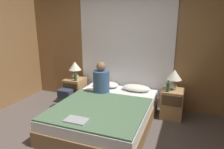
{
  "coord_description": "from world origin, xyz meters",
  "views": [
    {
      "loc": [
        1.29,
        -2.25,
        1.86
      ],
      "look_at": [
        0.0,
        1.14,
        0.88
      ],
      "focal_mm": 32.0,
      "sensor_mm": 36.0,
      "label": 1
    }
  ],
  "objects_px": {
    "nightstand_right": "(172,103)",
    "laptop_on_bed": "(76,120)",
    "bed": "(106,114)",
    "pillow_right": "(136,88)",
    "person_left_in_bed": "(101,80)",
    "beer_bottle_on_left_stand": "(75,77)",
    "nightstand_left": "(75,90)",
    "lamp_left": "(75,67)",
    "pillow_left": "(106,84)",
    "beer_bottle_on_right_stand": "(168,87)",
    "backpack_on_floor": "(66,98)",
    "lamp_right": "(174,76)"
  },
  "relations": [
    {
      "from": "lamp_left",
      "to": "backpack_on_floor",
      "type": "relative_size",
      "value": 0.93
    },
    {
      "from": "bed",
      "to": "nightstand_left",
      "type": "distance_m",
      "value": 1.34
    },
    {
      "from": "pillow_right",
      "to": "laptop_on_bed",
      "type": "xyz_separation_m",
      "value": [
        -0.47,
        -1.65,
        -0.02
      ]
    },
    {
      "from": "nightstand_left",
      "to": "laptop_on_bed",
      "type": "bearing_deg",
      "value": -58.31
    },
    {
      "from": "bed",
      "to": "nightstand_left",
      "type": "bearing_deg",
      "value": 145.19
    },
    {
      "from": "nightstand_right",
      "to": "lamp_right",
      "type": "relative_size",
      "value": 1.43
    },
    {
      "from": "lamp_right",
      "to": "pillow_right",
      "type": "xyz_separation_m",
      "value": [
        -0.75,
        0.04,
        -0.34
      ]
    },
    {
      "from": "lamp_right",
      "to": "person_left_in_bed",
      "type": "height_order",
      "value": "person_left_in_bed"
    },
    {
      "from": "nightstand_right",
      "to": "laptop_on_bed",
      "type": "height_order",
      "value": "nightstand_right"
    },
    {
      "from": "laptop_on_bed",
      "to": "backpack_on_floor",
      "type": "distance_m",
      "value": 1.55
    },
    {
      "from": "lamp_left",
      "to": "pillow_right",
      "type": "height_order",
      "value": "lamp_left"
    },
    {
      "from": "nightstand_left",
      "to": "beer_bottle_on_right_stand",
      "type": "relative_size",
      "value": 2.51
    },
    {
      "from": "pillow_right",
      "to": "person_left_in_bed",
      "type": "relative_size",
      "value": 0.92
    },
    {
      "from": "lamp_right",
      "to": "laptop_on_bed",
      "type": "distance_m",
      "value": 2.05
    },
    {
      "from": "beer_bottle_on_left_stand",
      "to": "laptop_on_bed",
      "type": "height_order",
      "value": "beer_bottle_on_left_stand"
    },
    {
      "from": "nightstand_right",
      "to": "laptop_on_bed",
      "type": "distance_m",
      "value": 2.0
    },
    {
      "from": "bed",
      "to": "beer_bottle_on_left_stand",
      "type": "relative_size",
      "value": 9.25
    },
    {
      "from": "lamp_right",
      "to": "backpack_on_floor",
      "type": "height_order",
      "value": "lamp_right"
    },
    {
      "from": "lamp_left",
      "to": "beer_bottle_on_right_stand",
      "type": "bearing_deg",
      "value": -4.73
    },
    {
      "from": "nightstand_left",
      "to": "nightstand_right",
      "type": "height_order",
      "value": "same"
    },
    {
      "from": "bed",
      "to": "laptop_on_bed",
      "type": "bearing_deg",
      "value": -98.56
    },
    {
      "from": "pillow_right",
      "to": "laptop_on_bed",
      "type": "bearing_deg",
      "value": -105.93
    },
    {
      "from": "person_left_in_bed",
      "to": "beer_bottle_on_left_stand",
      "type": "bearing_deg",
      "value": 167.15
    },
    {
      "from": "backpack_on_floor",
      "to": "bed",
      "type": "bearing_deg",
      "value": -18.43
    },
    {
      "from": "nightstand_right",
      "to": "pillow_left",
      "type": "relative_size",
      "value": 0.96
    },
    {
      "from": "pillow_right",
      "to": "beer_bottle_on_left_stand",
      "type": "relative_size",
      "value": 2.62
    },
    {
      "from": "bed",
      "to": "laptop_on_bed",
      "type": "height_order",
      "value": "laptop_on_bed"
    },
    {
      "from": "pillow_left",
      "to": "bed",
      "type": "bearing_deg",
      "value": -67.36
    },
    {
      "from": "bed",
      "to": "lamp_left",
      "type": "relative_size",
      "value": 5.28
    },
    {
      "from": "lamp_left",
      "to": "person_left_in_bed",
      "type": "height_order",
      "value": "person_left_in_bed"
    },
    {
      "from": "nightstand_left",
      "to": "pillow_left",
      "type": "relative_size",
      "value": 0.96
    },
    {
      "from": "pillow_left",
      "to": "laptop_on_bed",
      "type": "bearing_deg",
      "value": -82.21
    },
    {
      "from": "lamp_right",
      "to": "person_left_in_bed",
      "type": "relative_size",
      "value": 0.62
    },
    {
      "from": "lamp_left",
      "to": "beer_bottle_on_left_stand",
      "type": "relative_size",
      "value": 1.75
    },
    {
      "from": "beer_bottle_on_left_stand",
      "to": "laptop_on_bed",
      "type": "bearing_deg",
      "value": -58.99
    },
    {
      "from": "bed",
      "to": "person_left_in_bed",
      "type": "distance_m",
      "value": 0.73
    },
    {
      "from": "bed",
      "to": "beer_bottle_on_left_stand",
      "type": "xyz_separation_m",
      "value": [
        -0.99,
        0.63,
        0.44
      ]
    },
    {
      "from": "lamp_left",
      "to": "pillow_left",
      "type": "distance_m",
      "value": 0.82
    },
    {
      "from": "nightstand_right",
      "to": "backpack_on_floor",
      "type": "distance_m",
      "value": 2.23
    },
    {
      "from": "bed",
      "to": "pillow_right",
      "type": "height_order",
      "value": "pillow_right"
    },
    {
      "from": "beer_bottle_on_left_stand",
      "to": "backpack_on_floor",
      "type": "relative_size",
      "value": 0.53
    },
    {
      "from": "pillow_left",
      "to": "person_left_in_bed",
      "type": "distance_m",
      "value": 0.43
    },
    {
      "from": "nightstand_right",
      "to": "backpack_on_floor",
      "type": "xyz_separation_m",
      "value": [
        -2.2,
        -0.39,
        -0.04
      ]
    },
    {
      "from": "person_left_in_bed",
      "to": "beer_bottle_on_left_stand",
      "type": "relative_size",
      "value": 2.84
    },
    {
      "from": "lamp_left",
      "to": "laptop_on_bed",
      "type": "distance_m",
      "value": 1.92
    },
    {
      "from": "lamp_right",
      "to": "beer_bottle_on_left_stand",
      "type": "xyz_separation_m",
      "value": [
        -2.08,
        -0.17,
        -0.18
      ]
    },
    {
      "from": "bed",
      "to": "beer_bottle_on_right_stand",
      "type": "xyz_separation_m",
      "value": [
        1.01,
        0.63,
        0.44
      ]
    },
    {
      "from": "nightstand_right",
      "to": "bed",
      "type": "bearing_deg",
      "value": -145.19
    },
    {
      "from": "pillow_right",
      "to": "person_left_in_bed",
      "type": "distance_m",
      "value": 0.76
    },
    {
      "from": "bed",
      "to": "laptop_on_bed",
      "type": "distance_m",
      "value": 0.86
    }
  ]
}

